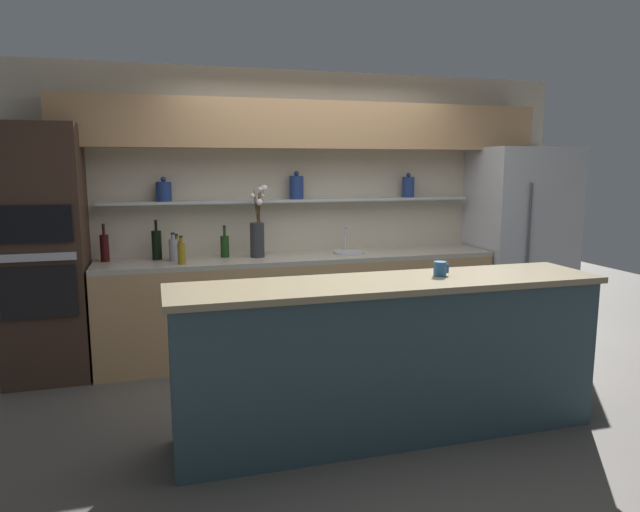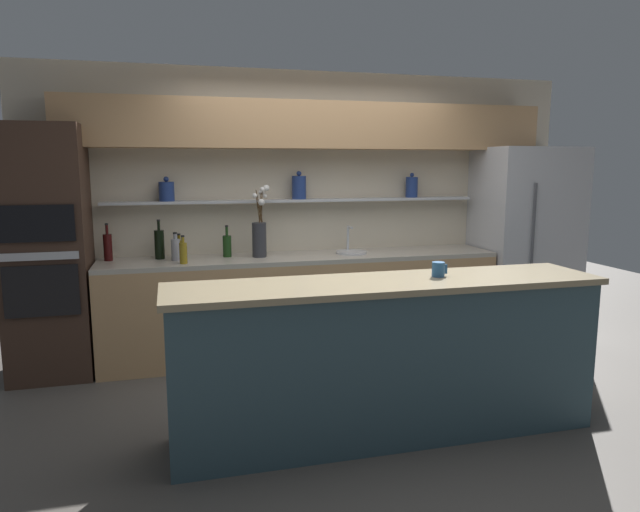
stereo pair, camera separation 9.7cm
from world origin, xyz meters
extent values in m
plane|color=#4C4742|center=(0.00, 0.00, 0.00)|extent=(12.00, 12.00, 0.00)
cube|color=beige|center=(0.00, 1.60, 1.30)|extent=(5.20, 0.10, 2.60)
cube|color=#B7B7BC|center=(-0.14, 1.46, 1.41)|extent=(3.49, 0.18, 0.02)
cylinder|color=navy|center=(-1.32, 1.45, 1.50)|extent=(0.13, 0.13, 0.17)
sphere|color=navy|center=(-1.32, 1.45, 1.61)|extent=(0.05, 0.05, 0.05)
cylinder|color=navy|center=(-0.13, 1.45, 1.53)|extent=(0.13, 0.13, 0.21)
sphere|color=navy|center=(-0.13, 1.45, 1.66)|extent=(0.05, 0.05, 0.05)
cylinder|color=navy|center=(1.01, 1.45, 1.52)|extent=(0.12, 0.12, 0.20)
sphere|color=navy|center=(1.01, 1.45, 1.64)|extent=(0.04, 0.04, 0.04)
cube|color=tan|center=(0.00, 1.38, 2.09)|extent=(4.42, 0.34, 0.42)
cube|color=tan|center=(-0.14, 1.24, 0.44)|extent=(3.59, 0.62, 0.88)
cube|color=#ADA393|center=(-0.14, 1.24, 0.90)|extent=(3.59, 0.62, 0.04)
cube|color=#334C56|center=(0.00, -0.48, 0.49)|extent=(2.72, 0.55, 0.98)
cube|color=gray|center=(0.00, -0.48, 1.00)|extent=(2.78, 0.61, 0.04)
cube|color=#B7B7BC|center=(2.14, 1.20, 0.95)|extent=(0.92, 0.70, 1.91)
cylinder|color=#4C4C51|center=(1.97, 0.83, 1.05)|extent=(0.02, 0.02, 1.05)
cube|color=#3D281E|center=(-2.28, 1.24, 1.03)|extent=(0.64, 0.62, 2.06)
cube|color=black|center=(-2.28, 0.92, 0.78)|extent=(0.54, 0.02, 0.40)
cube|color=black|center=(-2.28, 0.92, 1.30)|extent=(0.54, 0.02, 0.28)
cube|color=#B7B7BC|center=(-2.28, 0.92, 1.05)|extent=(0.57, 0.02, 0.06)
cylinder|color=#2D2D33|center=(-0.54, 1.26, 1.07)|extent=(0.13, 0.13, 0.31)
cylinder|color=#4C3319|center=(-0.52, 1.26, 1.35)|extent=(0.02, 0.06, 0.23)
sphere|color=silver|center=(-0.48, 1.27, 1.46)|extent=(0.04, 0.04, 0.04)
cylinder|color=#4C3319|center=(-0.55, 1.25, 1.35)|extent=(0.03, 0.03, 0.24)
sphere|color=silver|center=(-0.58, 1.22, 1.47)|extent=(0.04, 0.04, 0.04)
cylinder|color=#4C3319|center=(-0.51, 1.26, 1.38)|extent=(0.01, 0.09, 0.30)
sphere|color=silver|center=(-0.47, 1.26, 1.53)|extent=(0.06, 0.06, 0.06)
cylinder|color=#4C3319|center=(-0.53, 1.25, 1.32)|extent=(0.04, 0.02, 0.18)
sphere|color=silver|center=(-0.52, 1.21, 1.41)|extent=(0.06, 0.06, 0.06)
cylinder|color=#4C3319|center=(-0.54, 1.25, 1.38)|extent=(0.07, 0.05, 0.29)
sphere|color=silver|center=(-0.51, 1.22, 1.52)|extent=(0.04, 0.04, 0.04)
cylinder|color=#4C3319|center=(-0.52, 1.28, 1.36)|extent=(0.03, 0.02, 0.26)
sphere|color=silver|center=(-0.50, 1.32, 1.49)|extent=(0.05, 0.05, 0.05)
cylinder|color=#B7B7BC|center=(0.32, 1.24, 0.93)|extent=(0.29, 0.29, 0.02)
cylinder|color=#B7B7BC|center=(0.32, 1.35, 1.05)|extent=(0.02, 0.02, 0.22)
cylinder|color=#B7B7BC|center=(0.32, 1.29, 1.16)|extent=(0.02, 0.12, 0.02)
cylinder|color=#380C0C|center=(-1.83, 1.39, 1.03)|extent=(0.07, 0.07, 0.23)
cylinder|color=#380C0C|center=(-1.83, 1.39, 1.19)|extent=(0.02, 0.02, 0.08)
cylinder|color=black|center=(-1.83, 1.39, 1.24)|extent=(0.03, 0.03, 0.01)
cylinder|color=brown|center=(-1.23, 1.33, 1.00)|extent=(0.05, 0.05, 0.16)
cylinder|color=brown|center=(-1.23, 1.33, 1.10)|extent=(0.03, 0.03, 0.05)
cylinder|color=black|center=(-1.23, 1.33, 1.14)|extent=(0.03, 0.03, 0.01)
cylinder|color=olive|center=(-1.21, 1.07, 1.01)|extent=(0.06, 0.06, 0.17)
cylinder|color=olive|center=(-1.21, 1.07, 1.12)|extent=(0.03, 0.03, 0.05)
cylinder|color=black|center=(-1.21, 1.07, 1.15)|extent=(0.03, 0.03, 0.01)
cylinder|color=#193814|center=(-0.82, 1.34, 1.02)|extent=(0.08, 0.08, 0.19)
cylinder|color=#193814|center=(-0.82, 1.34, 1.15)|extent=(0.02, 0.02, 0.08)
cylinder|color=black|center=(-0.82, 1.34, 1.20)|extent=(0.03, 0.03, 0.01)
cylinder|color=black|center=(-1.40, 1.37, 1.05)|extent=(0.08, 0.08, 0.25)
cylinder|color=black|center=(-1.40, 1.37, 1.21)|extent=(0.02, 0.02, 0.08)
cylinder|color=black|center=(-1.40, 1.37, 1.26)|extent=(0.03, 0.03, 0.01)
cylinder|color=gray|center=(-1.27, 1.25, 1.01)|extent=(0.07, 0.07, 0.19)
cylinder|color=gray|center=(-1.27, 1.25, 1.13)|extent=(0.03, 0.03, 0.04)
cylinder|color=black|center=(-1.27, 1.25, 1.16)|extent=(0.03, 0.03, 0.01)
cylinder|color=#235184|center=(0.36, -0.45, 1.07)|extent=(0.08, 0.08, 0.10)
cube|color=#235184|center=(0.41, -0.45, 1.07)|extent=(0.02, 0.01, 0.06)
camera|label=1|loc=(-1.40, -3.73, 1.74)|focal=32.00mm
camera|label=2|loc=(-1.31, -3.76, 1.74)|focal=32.00mm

